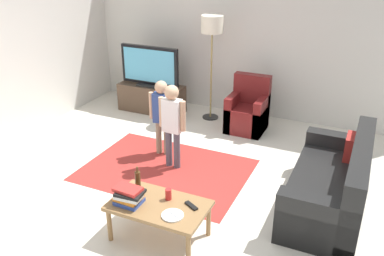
# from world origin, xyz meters

# --- Properties ---
(ground) EXTENTS (7.80, 7.80, 0.00)m
(ground) POSITION_xyz_m (0.00, 0.00, 0.00)
(ground) COLOR beige
(wall_back) EXTENTS (6.00, 0.12, 2.70)m
(wall_back) POSITION_xyz_m (0.00, 3.00, 1.35)
(wall_back) COLOR silver
(wall_back) RESTS_ON ground
(area_rug) EXTENTS (2.20, 1.60, 0.01)m
(area_rug) POSITION_xyz_m (-0.34, 0.48, 0.00)
(area_rug) COLOR #9E2D28
(area_rug) RESTS_ON ground
(tv_stand) EXTENTS (1.20, 0.44, 0.50)m
(tv_stand) POSITION_xyz_m (-1.59, 2.30, 0.24)
(tv_stand) COLOR #4C3828
(tv_stand) RESTS_ON ground
(tv) EXTENTS (1.10, 0.28, 0.71)m
(tv) POSITION_xyz_m (-1.59, 2.28, 0.85)
(tv) COLOR black
(tv) RESTS_ON tv_stand
(couch) EXTENTS (0.80, 1.80, 0.86)m
(couch) POSITION_xyz_m (1.84, 0.52, 0.29)
(couch) COLOR black
(couch) RESTS_ON ground
(armchair) EXTENTS (0.60, 0.60, 0.90)m
(armchair) POSITION_xyz_m (0.25, 2.26, 0.30)
(armchair) COLOR maroon
(armchair) RESTS_ON ground
(floor_lamp) EXTENTS (0.36, 0.36, 1.78)m
(floor_lamp) POSITION_xyz_m (-0.49, 2.45, 1.54)
(floor_lamp) COLOR #262626
(floor_lamp) RESTS_ON ground
(child_near_tv) EXTENTS (0.37, 0.18, 1.12)m
(child_near_tv) POSITION_xyz_m (-0.61, 0.91, 0.67)
(child_near_tv) COLOR gray
(child_near_tv) RESTS_ON ground
(child_center) EXTENTS (0.40, 0.19, 1.18)m
(child_center) POSITION_xyz_m (-0.30, 0.62, 0.71)
(child_center) COLOR #4C4C59
(child_center) RESTS_ON ground
(coffee_table) EXTENTS (1.00, 0.60, 0.42)m
(coffee_table) POSITION_xyz_m (0.26, -0.79, 0.37)
(coffee_table) COLOR olive
(coffee_table) RESTS_ON ground
(book_stack) EXTENTS (0.31, 0.23, 0.18)m
(book_stack) POSITION_xyz_m (-0.02, -0.90, 0.51)
(book_stack) COLOR #334CA5
(book_stack) RESTS_ON coffee_table
(bottle) EXTENTS (0.06, 0.06, 0.31)m
(bottle) POSITION_xyz_m (-0.04, -0.69, 0.55)
(bottle) COLOR #4C3319
(bottle) RESTS_ON coffee_table
(tv_remote) EXTENTS (0.17, 0.12, 0.02)m
(tv_remote) POSITION_xyz_m (0.58, -0.69, 0.43)
(tv_remote) COLOR black
(tv_remote) RESTS_ON coffee_table
(soda_can) EXTENTS (0.07, 0.07, 0.12)m
(soda_can) POSITION_xyz_m (0.31, -0.67, 0.48)
(soda_can) COLOR red
(soda_can) RESTS_ON coffee_table
(plate) EXTENTS (0.22, 0.22, 0.02)m
(plate) POSITION_xyz_m (0.48, -0.91, 0.43)
(plate) COLOR white
(plate) RESTS_ON coffee_table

